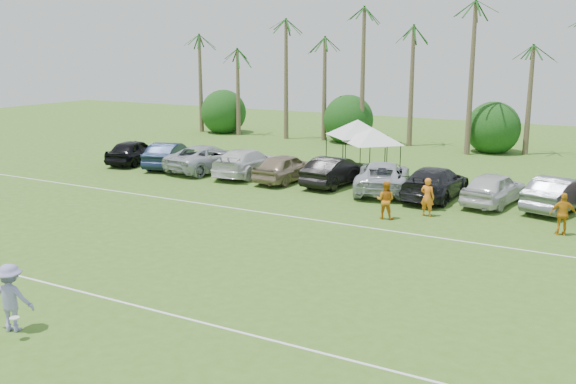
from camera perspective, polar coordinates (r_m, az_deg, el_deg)
The scene contains 29 objects.
ground at distance 21.94m, azimuth -22.56°, elevation -9.68°, with size 120.00×120.00×0.00m, color #3D661E.
field_lines at distance 27.21m, azimuth -9.29°, elevation -4.51°, with size 80.00×12.10×0.01m.
palm_tree_0 at distance 63.19m, azimuth -8.24°, elevation 12.16°, with size 2.40×2.40×8.90m.
palm_tree_1 at distance 60.29m, azimuth -4.39°, elevation 13.05°, with size 2.40×2.40×9.90m.
palm_tree_2 at distance 57.68m, azimuth -0.14°, elevation 13.96°, with size 2.40×2.40×10.90m.
palm_tree_3 at distance 55.85m, azimuth 3.56°, elevation 14.85°, with size 2.40×2.40×11.90m.
palm_tree_4 at distance 54.18m, azimuth 7.41°, elevation 12.10°, with size 2.40×2.40×8.90m.
palm_tree_5 at distance 52.81m, azimuth 11.57°, elevation 12.89°, with size 2.40×2.40×9.90m.
palm_tree_6 at distance 51.72m, azimuth 15.95°, elevation 13.62°, with size 2.40×2.40×10.90m.
palm_tree_7 at distance 50.94m, azimuth 20.51°, elevation 14.30°, with size 2.40×2.40×11.90m.
bush_tree_0 at distance 62.55m, azimuth -5.31°, elevation 7.01°, with size 4.00×4.00×4.00m.
bush_tree_1 at distance 56.22m, azimuth 5.73°, elevation 6.36°, with size 4.00×4.00×4.00m.
bush_tree_2 at distance 52.61m, azimuth 17.84°, elevation 5.37°, with size 4.00×4.00×4.00m.
sideline_player_a at distance 31.62m, azimuth 12.28°, elevation -0.44°, with size 0.69×0.45×1.89m, color orange.
sideline_player_b at distance 30.78m, azimuth 8.65°, elevation -0.71°, with size 0.89×0.69×1.83m, color #CA6F16.
sideline_player_c at distance 30.23m, azimuth 23.26°, elevation -1.81°, with size 1.10×0.46×1.88m, color orange.
canopy_tent_left at distance 43.13m, azimuth 6.23°, elevation 6.42°, with size 4.75×4.75×3.85m.
canopy_tent_right at distance 41.21m, azimuth 7.55°, elevation 5.69°, with size 4.34×4.34×3.52m.
frisbee_player at distance 20.21m, azimuth -23.39°, elevation -8.62°, with size 1.47×1.15×2.01m.
parked_car_0 at distance 46.28m, azimuth -13.52°, elevation 3.52°, with size 2.03×5.04×1.72m, color black.
parked_car_1 at distance 44.34m, azimuth -10.51°, elevation 3.27°, with size 1.82×5.21×1.72m, color #121D33.
parked_car_2 at distance 42.64m, azimuth -7.12°, elevation 3.01°, with size 2.85×6.18×1.72m, color #AFB3BA.
parked_car_3 at distance 40.86m, azimuth -3.69°, elevation 2.66°, with size 2.41×5.92×1.72m, color silver.
parked_car_4 at distance 38.96m, azimuth -0.20°, elevation 2.19°, with size 2.03×5.04×1.72m, color gray.
parked_car_5 at distance 37.96m, azimuth 4.18°, elevation 1.87°, with size 1.82×5.21×1.72m, color black.
parked_car_6 at distance 36.61m, azimuth 8.41°, elevation 1.36°, with size 2.85×6.18×1.72m, color #B3B6BF.
parked_car_7 at distance 35.51m, azimuth 12.95°, elevation 0.82°, with size 2.41×5.92×1.72m, color black.
parked_car_8 at distance 34.90m, azimuth 17.84°, elevation 0.32°, with size 2.03×5.04×1.72m, color silver.
parked_car_9 at distance 34.79m, azimuth 22.91°, elevation -0.12°, with size 1.82×5.21×1.72m, color slate.
Camera 1 is at (16.38, -12.20, 8.01)m, focal length 40.00 mm.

